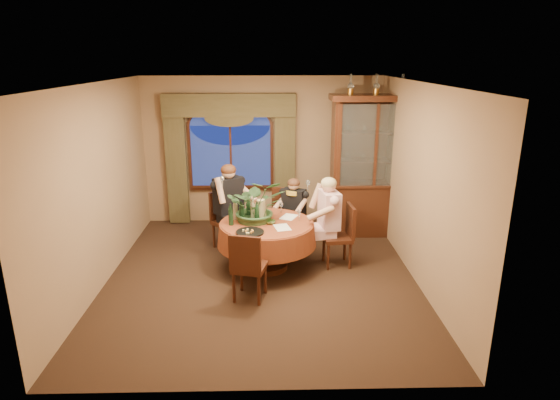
{
  "coord_description": "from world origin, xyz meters",
  "views": [
    {
      "loc": [
        0.12,
        -6.34,
        3.14
      ],
      "look_at": [
        0.28,
        0.28,
        1.1
      ],
      "focal_mm": 30.0,
      "sensor_mm": 36.0,
      "label": 1
    }
  ],
  "objects_px": {
    "wine_bottle_4": "(231,214)",
    "person_back": "(229,207)",
    "china_cabinet": "(372,167)",
    "wine_bottle_3": "(235,209)",
    "oil_lamp_left": "(351,84)",
    "wine_bottle_2": "(253,211)",
    "person_scarf": "(294,213)",
    "chair_back_right": "(281,218)",
    "wine_bottle_1": "(249,208)",
    "centerpiece_plant": "(257,184)",
    "oil_lamp_center": "(377,84)",
    "chair_right": "(337,236)",
    "chair_back": "(227,221)",
    "stoneware_vase": "(261,210)",
    "wine_bottle_0": "(241,212)",
    "dining_table": "(267,245)",
    "person_pink": "(329,221)",
    "wine_bottle_5": "(257,213)",
    "olive_bowl": "(270,222)",
    "chair_front_left": "(250,265)",
    "oil_lamp_right": "(402,84)"
  },
  "relations": [
    {
      "from": "person_scarf",
      "to": "wine_bottle_4",
      "type": "relative_size",
      "value": 3.66
    },
    {
      "from": "person_pink",
      "to": "olive_bowl",
      "type": "distance_m",
      "value": 0.94
    },
    {
      "from": "chair_back_right",
      "to": "wine_bottle_3",
      "type": "xyz_separation_m",
      "value": [
        -0.72,
        -0.82,
        0.44
      ]
    },
    {
      "from": "chair_front_left",
      "to": "wine_bottle_2",
      "type": "bearing_deg",
      "value": 102.46
    },
    {
      "from": "person_back",
      "to": "person_scarf",
      "type": "relative_size",
      "value": 1.22
    },
    {
      "from": "stoneware_vase",
      "to": "wine_bottle_4",
      "type": "relative_size",
      "value": 0.95
    },
    {
      "from": "centerpiece_plant",
      "to": "olive_bowl",
      "type": "xyz_separation_m",
      "value": [
        0.2,
        -0.15,
        -0.55
      ]
    },
    {
      "from": "person_back",
      "to": "wine_bottle_2",
      "type": "bearing_deg",
      "value": 81.81
    },
    {
      "from": "wine_bottle_1",
      "to": "chair_back",
      "type": "bearing_deg",
      "value": 121.82
    },
    {
      "from": "wine_bottle_5",
      "to": "olive_bowl",
      "type": "bearing_deg",
      "value": -2.07
    },
    {
      "from": "chair_back",
      "to": "chair_front_left",
      "type": "xyz_separation_m",
      "value": [
        0.44,
        -1.75,
        0.0
      ]
    },
    {
      "from": "wine_bottle_0",
      "to": "oil_lamp_left",
      "type": "bearing_deg",
      "value": 38.97
    },
    {
      "from": "dining_table",
      "to": "olive_bowl",
      "type": "bearing_deg",
      "value": -46.32
    },
    {
      "from": "chair_back_right",
      "to": "person_back",
      "type": "bearing_deg",
      "value": 22.53
    },
    {
      "from": "dining_table",
      "to": "wine_bottle_1",
      "type": "bearing_deg",
      "value": 145.22
    },
    {
      "from": "oil_lamp_center",
      "to": "wine_bottle_0",
      "type": "height_order",
      "value": "oil_lamp_center"
    },
    {
      "from": "oil_lamp_center",
      "to": "chair_right",
      "type": "height_order",
      "value": "oil_lamp_center"
    },
    {
      "from": "oil_lamp_left",
      "to": "chair_back",
      "type": "height_order",
      "value": "oil_lamp_left"
    },
    {
      "from": "oil_lamp_left",
      "to": "oil_lamp_right",
      "type": "bearing_deg",
      "value": 0.0
    },
    {
      "from": "wine_bottle_1",
      "to": "wine_bottle_2",
      "type": "relative_size",
      "value": 1.0
    },
    {
      "from": "dining_table",
      "to": "wine_bottle_0",
      "type": "height_order",
      "value": "wine_bottle_0"
    },
    {
      "from": "oil_lamp_center",
      "to": "wine_bottle_3",
      "type": "xyz_separation_m",
      "value": [
        -2.35,
        -1.34,
        -1.77
      ]
    },
    {
      "from": "oil_lamp_left",
      "to": "chair_back",
      "type": "relative_size",
      "value": 0.35
    },
    {
      "from": "oil_lamp_left",
      "to": "chair_back_right",
      "type": "xyz_separation_m",
      "value": [
        -1.19,
        -0.52,
        -2.2
      ]
    },
    {
      "from": "wine_bottle_4",
      "to": "person_back",
      "type": "bearing_deg",
      "value": 96.73
    },
    {
      "from": "chair_right",
      "to": "person_pink",
      "type": "bearing_deg",
      "value": 50.94
    },
    {
      "from": "dining_table",
      "to": "chair_right",
      "type": "relative_size",
      "value": 1.56
    },
    {
      "from": "centerpiece_plant",
      "to": "wine_bottle_3",
      "type": "height_order",
      "value": "centerpiece_plant"
    },
    {
      "from": "person_scarf",
      "to": "person_back",
      "type": "bearing_deg",
      "value": 30.23
    },
    {
      "from": "oil_lamp_left",
      "to": "wine_bottle_1",
      "type": "height_order",
      "value": "oil_lamp_left"
    },
    {
      "from": "wine_bottle_0",
      "to": "wine_bottle_3",
      "type": "xyz_separation_m",
      "value": [
        -0.1,
        0.13,
        0.0
      ]
    },
    {
      "from": "china_cabinet",
      "to": "wine_bottle_3",
      "type": "bearing_deg",
      "value": -150.33
    },
    {
      "from": "person_back",
      "to": "person_scarf",
      "type": "height_order",
      "value": "person_back"
    },
    {
      "from": "oil_lamp_left",
      "to": "wine_bottle_2",
      "type": "relative_size",
      "value": 1.03
    },
    {
      "from": "wine_bottle_5",
      "to": "person_back",
      "type": "bearing_deg",
      "value": 119.25
    },
    {
      "from": "wine_bottle_0",
      "to": "dining_table",
      "type": "bearing_deg",
      "value": -1.28
    },
    {
      "from": "wine_bottle_2",
      "to": "person_scarf",
      "type": "bearing_deg",
      "value": 51.39
    },
    {
      "from": "person_scarf",
      "to": "wine_bottle_2",
      "type": "height_order",
      "value": "person_scarf"
    },
    {
      "from": "oil_lamp_center",
      "to": "china_cabinet",
      "type": "bearing_deg",
      "value": 0.0
    },
    {
      "from": "person_scarf",
      "to": "wine_bottle_1",
      "type": "relative_size",
      "value": 3.66
    },
    {
      "from": "chair_back",
      "to": "centerpiece_plant",
      "type": "relative_size",
      "value": 1.01
    },
    {
      "from": "wine_bottle_3",
      "to": "wine_bottle_5",
      "type": "bearing_deg",
      "value": -29.25
    },
    {
      "from": "centerpiece_plant",
      "to": "oil_lamp_left",
      "type": "bearing_deg",
      "value": 41.08
    },
    {
      "from": "person_back",
      "to": "wine_bottle_1",
      "type": "height_order",
      "value": "person_back"
    },
    {
      "from": "wine_bottle_5",
      "to": "stoneware_vase",
      "type": "bearing_deg",
      "value": 72.42
    },
    {
      "from": "china_cabinet",
      "to": "chair_right",
      "type": "height_order",
      "value": "china_cabinet"
    },
    {
      "from": "china_cabinet",
      "to": "person_pink",
      "type": "height_order",
      "value": "china_cabinet"
    },
    {
      "from": "dining_table",
      "to": "wine_bottle_4",
      "type": "distance_m",
      "value": 0.76
    },
    {
      "from": "oil_lamp_center",
      "to": "wine_bottle_2",
      "type": "distance_m",
      "value": 3.07
    },
    {
      "from": "olive_bowl",
      "to": "chair_back_right",
      "type": "bearing_deg",
      "value": 79.43
    }
  ]
}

